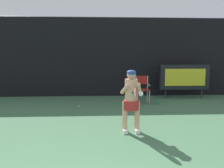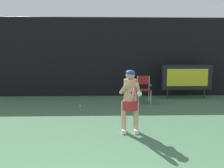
# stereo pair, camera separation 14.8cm
# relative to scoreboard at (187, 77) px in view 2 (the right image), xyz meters

# --- Properties ---
(backdrop_screen) EXTENTS (18.00, 0.12, 3.66)m
(backdrop_screen) POSITION_rel_scoreboard_xyz_m (-3.99, 0.81, 0.86)
(backdrop_screen) COLOR black
(backdrop_screen) RESTS_ON ground
(scoreboard) EXTENTS (2.20, 0.21, 1.50)m
(scoreboard) POSITION_rel_scoreboard_xyz_m (0.00, 0.00, 0.00)
(scoreboard) COLOR black
(scoreboard) RESTS_ON ground
(umpire_chair) EXTENTS (0.52, 0.44, 1.08)m
(umpire_chair) POSITION_rel_scoreboard_xyz_m (-2.04, -0.86, -0.33)
(umpire_chair) COLOR #B7B7BC
(umpire_chair) RESTS_ON ground
(water_bottle) EXTENTS (0.07, 0.07, 0.27)m
(water_bottle) POSITION_rel_scoreboard_xyz_m (-1.49, -1.28, -0.82)
(water_bottle) COLOR #2D8549
(water_bottle) RESTS_ON ground
(tennis_player) EXTENTS (0.53, 0.61, 1.54)m
(tennis_player) POSITION_rel_scoreboard_xyz_m (-2.97, -4.30, -0.09)
(tennis_player) COLOR white
(tennis_player) RESTS_ON ground
(tennis_racket) EXTENTS (0.03, 0.60, 0.31)m
(tennis_racket) POSITION_rel_scoreboard_xyz_m (-2.96, -4.80, 0.07)
(tennis_racket) COLOR black
(tennis_ball_spare) EXTENTS (0.07, 0.07, 0.07)m
(tennis_ball_spare) POSITION_rel_scoreboard_xyz_m (-4.51, -1.56, -0.91)
(tennis_ball_spare) COLOR #CCDB3D
(tennis_ball_spare) RESTS_ON ground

